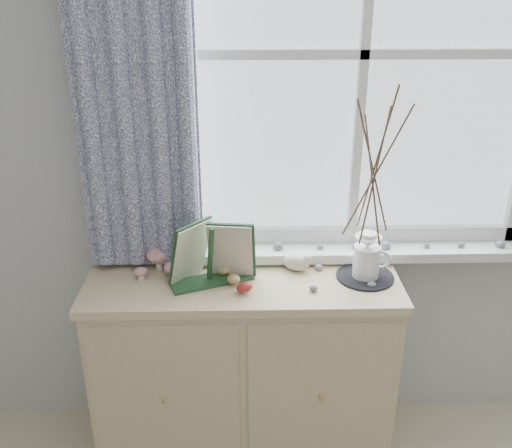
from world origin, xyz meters
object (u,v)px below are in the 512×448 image
at_px(sideboard, 244,369).
at_px(botanical_book, 210,256).
at_px(toadstool_cluster, 160,260).
at_px(twig_pitcher, 375,169).

height_order(sideboard, botanical_book, botanical_book).
relative_size(sideboard, botanical_book, 3.31).
distance_m(sideboard, botanical_book, 0.56).
bearing_deg(sideboard, botanical_book, -158.26).
relative_size(toadstool_cluster, twig_pitcher, 0.24).
xyz_separation_m(sideboard, botanical_book, (-0.12, -0.05, 0.55)).
bearing_deg(twig_pitcher, botanical_book, -159.11).
relative_size(botanical_book, toadstool_cluster, 2.01).
bearing_deg(sideboard, toadstool_cluster, 168.99).
bearing_deg(sideboard, twig_pitcher, 0.10).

